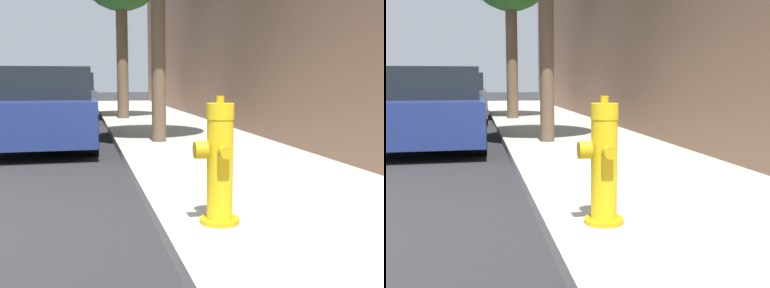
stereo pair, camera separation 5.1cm
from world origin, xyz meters
TOP-DOWN VIEW (x-y plane):
  - sidewalk_slab at (3.07, 0.00)m, footprint 2.65×40.00m
  - fire_hydrant at (2.16, -0.39)m, footprint 0.34×0.35m
  - parked_car_near at (0.55, 5.11)m, footprint 1.78×4.05m
  - parked_car_mid at (0.71, 10.31)m, footprint 1.78×4.04m

SIDE VIEW (x-z plane):
  - sidewalk_slab at x=3.07m, z-range 0.00..0.13m
  - fire_hydrant at x=2.16m, z-range 0.10..1.03m
  - parked_car_mid at x=0.71m, z-range -0.01..1.34m
  - parked_car_near at x=0.55m, z-range -0.01..1.36m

